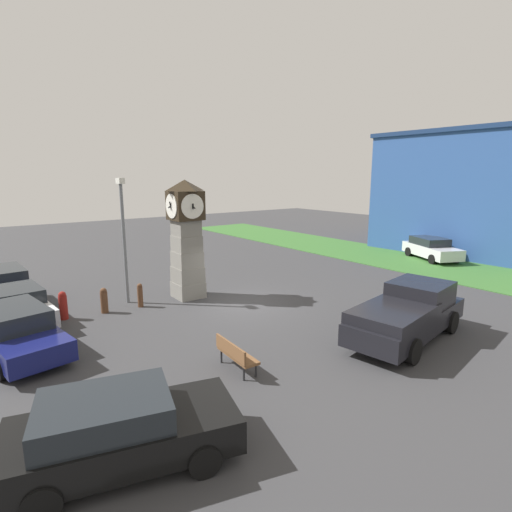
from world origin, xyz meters
name	(u,v)px	position (x,y,z in m)	size (l,w,h in m)	color
ground_plane	(243,304)	(0.00, 0.00, 0.00)	(76.09, 76.09, 0.00)	#38383A
clock_tower	(186,237)	(-2.41, -1.43, 2.84)	(1.73, 1.65, 5.39)	gray
bollard_near_tower	(63,305)	(-2.69, -6.73, 0.57)	(0.31, 0.31, 1.13)	maroon
bollard_mid_row	(104,300)	(-2.51, -5.22, 0.54)	(0.29, 0.29, 1.06)	brown
bollard_far_row	(140,295)	(-2.36, -3.75, 0.53)	(0.23, 0.23, 1.04)	brown
car_navy_sedan	(2,287)	(-6.09, -8.45, 0.82)	(4.66, 2.26, 1.61)	navy
car_near_tower	(16,307)	(-2.97, -8.27, 0.73)	(4.01, 2.29, 1.42)	silver
car_by_building	(17,331)	(-0.18, -8.56, 0.76)	(4.81, 2.52, 1.49)	navy
car_far_lot	(119,430)	(6.75, -7.61, 0.76)	(2.95, 4.70, 1.48)	black
car_silver_hatch	(431,248)	(-0.27, 15.64, 0.76)	(4.64, 3.44, 1.47)	silver
pickup_truck	(408,313)	(6.50, 2.35, 0.93)	(2.83, 5.82, 1.85)	black
bench	(235,353)	(4.86, -3.67, 0.52)	(1.63, 0.62, 0.90)	brown
street_lamp_near_road	(124,231)	(-3.28, -3.98, 3.21)	(0.50, 0.24, 5.46)	slate
warehouse_blue_far	(474,192)	(-0.65, 21.62, 4.34)	(12.11, 10.82, 8.66)	#2D5193
grass_verge_far	(396,259)	(-1.74, 13.95, 0.02)	(45.65, 6.37, 0.04)	#386B2D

